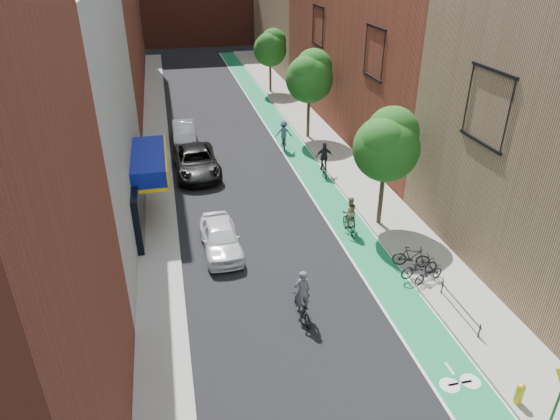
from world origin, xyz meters
TOP-DOWN VIEW (x-y plane):
  - ground at (0.00, 0.00)m, footprint 160.00×160.00m
  - bike_lane at (4.00, 26.00)m, footprint 2.00×68.00m
  - sidewalk_left at (-6.00, 26.00)m, footprint 2.00×68.00m
  - sidewalk_right at (6.50, 26.00)m, footprint 3.00×68.00m
  - building_left_white at (-11.00, 14.00)m, footprint 8.00×20.00m
  - tree_near at (5.65, 10.02)m, footprint 3.40×3.36m
  - tree_mid at (5.65, 24.02)m, footprint 3.55×3.53m
  - tree_far at (5.65, 38.02)m, footprint 3.30×3.25m
  - sign_pole at (5.38, -3.50)m, footprint 0.13×0.71m
  - parked_car_white at (-3.00, 9.31)m, footprint 1.89×4.47m
  - parked_car_black at (-3.39, 19.12)m, footprint 2.98×6.06m
  - parked_car_silver at (-3.83, 25.19)m, footprint 1.72×4.72m
  - cyclist_lead at (-0.43, 3.58)m, footprint 0.79×1.92m
  - cyclist_lane_near at (3.76, 9.61)m, footprint 0.83×1.80m
  - cyclist_lane_mid at (4.70, 16.94)m, footprint 1.14×1.65m
  - cyclist_lane_far at (3.20, 22.05)m, footprint 1.30×1.60m
  - parked_bike_near at (5.64, 4.52)m, footprint 1.67×0.99m
  - parked_bike_mid at (5.40, 5.75)m, footprint 1.79×1.16m
  - parked_bike_far at (5.40, 4.97)m, footprint 1.95×0.90m
  - fire_hydrant at (5.30, -2.24)m, footprint 0.28×0.28m

SIDE VIEW (x-z plane):
  - ground at x=0.00m, z-range 0.00..0.00m
  - bike_lane at x=4.00m, z-range 0.00..0.01m
  - sidewalk_left at x=-6.00m, z-range 0.00..0.15m
  - sidewalk_right at x=6.50m, z-range 0.00..0.15m
  - parked_bike_near at x=5.64m, z-range 0.15..0.98m
  - fire_hydrant at x=5.30m, z-range 0.18..0.99m
  - parked_bike_far at x=5.40m, z-range 0.15..1.14m
  - parked_bike_mid at x=5.40m, z-range 0.15..1.19m
  - cyclist_lead at x=-0.43m, z-range -0.36..1.87m
  - parked_car_white at x=-3.00m, z-range 0.00..1.51m
  - parked_car_silver at x=-3.83m, z-range 0.00..1.55m
  - parked_car_black at x=-3.39m, z-range 0.00..1.66m
  - cyclist_lane_near at x=3.76m, z-range -0.17..1.86m
  - cyclist_lane_mid at x=4.70m, z-range -0.21..2.01m
  - cyclist_lane_far at x=3.20m, z-range -0.06..2.16m
  - sign_pole at x=5.38m, z-range 0.34..3.34m
  - tree_far at x=5.65m, z-range 1.40..7.60m
  - tree_near at x=5.65m, z-range 1.45..7.87m
  - tree_mid at x=5.65m, z-range 1.52..8.26m
  - building_left_white at x=-11.00m, z-range 0.00..12.00m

